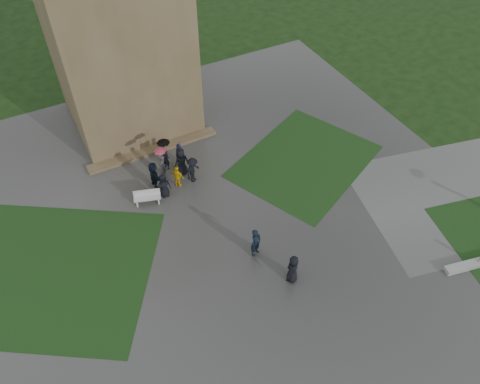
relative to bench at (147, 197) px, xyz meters
name	(u,v)px	position (x,y,z in m)	size (l,w,h in m)	color
ground	(223,266)	(1.96, -6.26, -0.50)	(120.00, 120.00, 0.00)	black
plaza	(207,240)	(1.96, -4.26, -0.49)	(34.00, 34.00, 0.02)	#363634
lawn_inset_left	(47,272)	(-6.54, -2.26, -0.47)	(11.00, 9.00, 0.01)	black
lawn_inset_right	(304,161)	(10.46, -1.26, -0.47)	(9.00, 7.00, 0.01)	black
tower_plinth	(154,150)	(1.96, 4.34, -0.37)	(9.00, 0.80, 0.22)	brown
bench	(147,197)	(0.00, 0.00, 0.00)	(1.68, 0.96, 0.93)	silver
visitor_cluster	(172,166)	(2.12, 1.17, 0.64)	(3.33, 2.92, 2.61)	black
pedestrian_mid	(256,243)	(3.93, -6.35, 0.48)	(0.70, 0.46, 1.91)	black
pedestrian_near	(293,269)	(4.81, -8.69, 0.44)	(0.90, 0.61, 1.84)	black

